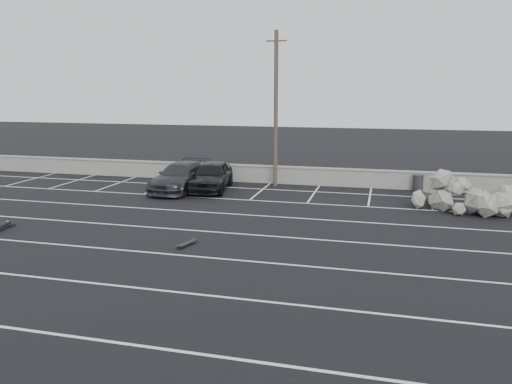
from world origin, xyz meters
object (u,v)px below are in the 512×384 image
(trash_bin, at_px, (418,183))
(car_left, at_px, (211,176))
(skateboard, at_px, (186,244))
(riprap_pile, at_px, (477,200))
(person, at_px, (1,224))
(utility_pole, at_px, (276,109))
(car_right, at_px, (181,177))

(trash_bin, bearing_deg, car_left, -167.16)
(skateboard, bearing_deg, car_left, 120.10)
(car_left, distance_m, riprap_pile, 13.82)
(trash_bin, height_order, person, trash_bin)
(car_left, height_order, utility_pole, utility_pole)
(car_left, height_order, car_right, car_left)
(person, bearing_deg, utility_pole, 41.32)
(car_right, distance_m, trash_bin, 13.34)
(utility_pole, relative_size, skateboard, 9.65)
(person, bearing_deg, riprap_pile, 10.71)
(trash_bin, height_order, riprap_pile, riprap_pile)
(car_left, xyz_separation_m, car_right, (-1.65, -0.48, -0.05))
(utility_pole, height_order, skateboard, utility_pole)
(trash_bin, distance_m, riprap_pile, 4.85)
(car_left, xyz_separation_m, skateboard, (2.56, -9.97, -0.74))
(utility_pole, height_order, riprap_pile, utility_pole)
(car_right, xyz_separation_m, trash_bin, (12.98, 3.06, -0.31))
(car_left, relative_size, riprap_pile, 0.86)
(utility_pole, relative_size, person, 3.90)
(car_right, bearing_deg, riprap_pile, -3.36)
(utility_pole, bearing_deg, skateboard, -93.19)
(utility_pole, xyz_separation_m, riprap_pile, (10.49, -3.82, -3.95))
(trash_bin, bearing_deg, riprap_pile, -60.49)
(car_left, height_order, person, car_left)
(trash_bin, height_order, skateboard, trash_bin)
(person, bearing_deg, trash_bin, 23.99)
(trash_bin, distance_m, skateboard, 15.32)
(riprap_pile, height_order, skateboard, riprap_pile)
(riprap_pile, relative_size, skateboard, 6.11)
(car_right, height_order, person, car_right)
(car_right, height_order, riprap_pile, car_right)
(car_right, xyz_separation_m, riprap_pile, (15.37, -1.16, -0.23))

